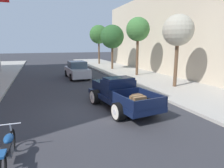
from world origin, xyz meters
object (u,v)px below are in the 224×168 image
Objects in this scene: hotrod_truck_navy at (119,93)px; car_background_silver at (77,70)px; street_tree_second at (138,30)px; street_tree_third at (112,37)px; street_tree_nearest at (178,31)px; street_tree_farthest at (99,35)px; motorcycle_parked at (8,148)px.

car_background_silver reaches higher than hotrod_truck_navy.
street_tree_second is 1.04× the size of street_tree_third.
car_background_silver is at bearing 130.22° from street_tree_nearest.
hotrod_truck_navy is 0.98× the size of street_tree_nearest.
car_background_silver is at bearing -116.23° from street_tree_farthest.
car_background_silver is 7.80m from street_tree_third.
street_tree_second reaches higher than street_tree_nearest.
street_tree_nearest is 5.96m from street_tree_second.
car_background_silver is 0.80× the size of street_tree_third.
street_tree_farthest reaches higher than street_tree_second.
motorcycle_parked is at bearing -108.32° from car_background_silver.
street_tree_second is (-0.10, 5.94, 0.46)m from street_tree_nearest.
street_tree_third is at bearing -93.21° from street_tree_farthest.
street_tree_second reaches higher than car_background_silver.
car_background_silver is at bearing -139.83° from street_tree_third.
street_tree_farthest is at bearing 86.79° from street_tree_third.
street_tree_third is (-0.65, 11.65, -0.04)m from street_tree_nearest.
street_tree_farthest is at bearing 63.77° from car_background_silver.
car_background_silver is (-0.37, 9.85, 0.01)m from hotrod_truck_navy.
street_tree_farthest reaches higher than street_tree_third.
street_tree_second is at bearing -11.28° from car_background_silver.
car_background_silver is (4.42, 13.34, 0.33)m from motorcycle_parked.
street_tree_third is 7.21m from street_tree_farthest.
street_tree_third is (5.37, 4.53, 3.38)m from car_background_silver.
street_tree_third is at bearing 95.59° from street_tree_second.
street_tree_nearest is at bearing -89.23° from street_tree_farthest.
street_tree_third reaches higher than hotrod_truck_navy.
hotrod_truck_navy is 2.39× the size of motorcycle_parked.
motorcycle_parked is (-4.78, -3.49, -0.31)m from hotrod_truck_navy.
street_tree_third is at bearing 93.22° from street_tree_nearest.
motorcycle_parked is 0.49× the size of car_background_silver.
hotrod_truck_navy is 1.16× the size of car_background_silver.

